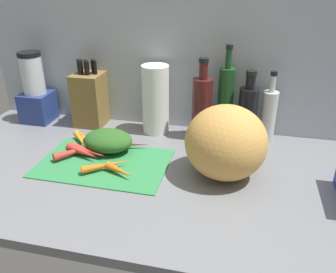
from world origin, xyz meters
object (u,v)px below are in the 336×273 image
at_px(carrot_0, 81,140).
at_px(carrot_3, 76,151).
at_px(carrot_2, 90,152).
at_px(winter_squash, 226,143).
at_px(carrot_8, 120,171).
at_px(blender_appliance, 35,92).
at_px(cutting_board, 104,163).
at_px(carrot_5, 90,140).
at_px(carrot_7, 106,165).
at_px(paper_towel_roll, 156,100).
at_px(bottle_3, 268,115).
at_px(bottle_0, 202,107).
at_px(bottle_2, 247,113).
at_px(knife_block, 90,98).
at_px(bottle_1, 225,102).
at_px(carrot_1, 101,140).
at_px(carrot_4, 83,152).
at_px(carrot_6, 126,144).

relative_size(carrot_0, carrot_3, 0.76).
height_order(carrot_2, winter_squash, winter_squash).
distance_m(carrot_8, blender_appliance, 0.62).
height_order(cutting_board, carrot_5, carrot_5).
height_order(carrot_3, carrot_7, carrot_3).
distance_m(carrot_0, paper_towel_roll, 0.33).
distance_m(carrot_0, bottle_3, 0.71).
xyz_separation_m(carrot_7, bottle_0, (0.27, 0.32, 0.11)).
bearing_deg(bottle_2, knife_block, 178.35).
bearing_deg(bottle_1, carrot_5, -157.60).
bearing_deg(paper_towel_roll, bottle_2, -0.30).
distance_m(carrot_1, carrot_4, 0.11).
height_order(blender_appliance, bottle_1, bottle_1).
height_order(carrot_8, bottle_1, bottle_1).
distance_m(carrot_8, bottle_0, 0.42).
relative_size(carrot_0, bottle_3, 0.45).
distance_m(knife_block, paper_towel_roll, 0.29).
bearing_deg(carrot_7, carrot_2, 142.94).
bearing_deg(carrot_1, carrot_5, -161.47).
distance_m(cutting_board, blender_appliance, 0.52).
distance_m(carrot_0, knife_block, 0.22).
distance_m(carrot_4, carrot_8, 0.19).
bearing_deg(knife_block, carrot_6, -41.51).
bearing_deg(bottle_0, bottle_1, 22.86).
relative_size(paper_towel_roll, bottle_3, 1.00).
height_order(carrot_8, knife_block, knife_block).
bearing_deg(carrot_3, carrot_5, 84.01).
height_order(winter_squash, paper_towel_roll, paper_towel_roll).
xyz_separation_m(cutting_board, bottle_3, (0.54, 0.31, 0.10)).
xyz_separation_m(cutting_board, carrot_4, (-0.09, 0.02, 0.02)).
bearing_deg(bottle_2, bottle_3, 12.00).
relative_size(knife_block, bottle_3, 1.00).
height_order(carrot_0, winter_squash, winter_squash).
height_order(carrot_0, carrot_5, same).
height_order(carrot_4, carrot_5, carrot_4).
bearing_deg(bottle_3, carrot_3, -156.37).
height_order(carrot_0, carrot_4, carrot_4).
relative_size(carrot_2, carrot_3, 0.85).
height_order(carrot_6, knife_block, knife_block).
xyz_separation_m(carrot_0, bottle_1, (0.52, 0.20, 0.12)).
xyz_separation_m(carrot_0, bottle_3, (0.68, 0.20, 0.09)).
relative_size(carrot_5, bottle_0, 0.49).
xyz_separation_m(carrot_5, carrot_8, (0.19, -0.18, 0.00)).
relative_size(carrot_4, winter_squash, 0.54).
bearing_deg(carrot_1, bottle_1, 22.71).
distance_m(carrot_6, paper_towel_roll, 0.22).
height_order(carrot_3, blender_appliance, blender_appliance).
distance_m(carrot_2, bottle_1, 0.54).
relative_size(carrot_0, knife_block, 0.45).
distance_m(carrot_0, carrot_2, 0.12).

